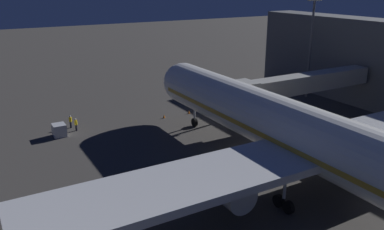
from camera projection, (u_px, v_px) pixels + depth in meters
The scene contains 9 objects.
ground_plane at pixel (246, 157), 47.66m from camera, with size 320.00×320.00×0.00m, color #383533.
airliner_at_gate at pixel (320, 143), 37.00m from camera, with size 53.90×59.81×18.84m.
jet_bridge at pixel (295, 85), 57.49m from camera, with size 25.10×3.40×7.28m.
apron_floodlight_mast at pixel (311, 40), 69.54m from camera, with size 2.90×0.50×17.35m.
baggage_container_mid_row at pixel (59, 130), 53.86m from camera, with size 1.67×1.88×1.67m, color #B7BABF.
ground_crew_by_belt_loader at pixel (70, 121), 56.86m from camera, with size 0.40×0.40×1.82m.
ground_crew_marshaller_fwd at pixel (76, 124), 55.72m from camera, with size 0.40×0.40×1.82m.
traffic_cone_nose_port at pixel (189, 112), 63.26m from camera, with size 0.36×0.36×0.55m, color orange.
traffic_cone_nose_starboard at pixel (164, 116), 61.18m from camera, with size 0.36×0.36×0.55m, color orange.
Camera 1 is at (27.34, 34.61, 19.83)m, focal length 37.45 mm.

